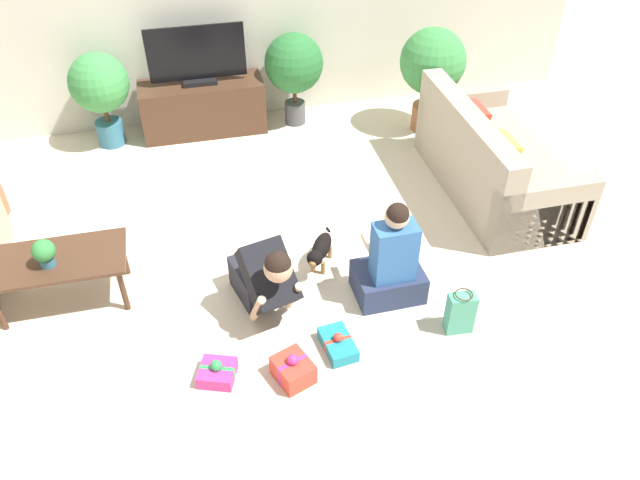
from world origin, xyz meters
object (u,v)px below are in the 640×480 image
potted_plant_back_right (294,66)px  person_kneeling (265,277)px  gift_bag_a (460,313)px  tv_console (203,107)px  potted_plant_back_left (100,87)px  gift_box_c (293,370)px  gift_box_b (217,372)px  tabletop_plant (44,252)px  sofa_right (492,163)px  person_sitting (391,264)px  potted_plant_corner_right (432,66)px  gift_box_a (338,344)px  coffee_table (57,263)px  dog (320,250)px  tv (197,58)px

potted_plant_back_right → person_kneeling: (-0.81, -2.86, -0.33)m
gift_bag_a → tv_console: bearing=114.2°
potted_plant_back_left → gift_box_c: bearing=-70.3°
gift_box_b → tabletop_plant: bearing=138.3°
tv_console → sofa_right: bearing=-35.3°
person_kneeling → person_sitting: 0.96m
sofa_right → gift_box_c: 2.91m
potted_plant_corner_right → gift_bag_a: 3.09m
potted_plant_corner_right → potted_plant_back_right: potted_plant_corner_right is taller
person_sitting → gift_box_a: person_sitting is taller
coffee_table → person_sitting: bearing=-12.3°
sofa_right → potted_plant_back_right: potted_plant_back_right is taller
gift_box_b → gift_box_c: (0.51, -0.12, 0.03)m
sofa_right → tabletop_plant: sofa_right is taller
gift_bag_a → sofa_right: bearing=58.5°
potted_plant_corner_right → person_sitting: 2.78m
tv_console → dog: bearing=-74.4°
person_sitting → person_kneeling: bearing=-4.2°
tv_console → gift_box_b: (-0.25, -3.47, -0.23)m
gift_box_c → person_kneeling: bearing=95.8°
coffee_table → gift_box_b: 1.51m
sofa_right → gift_box_b: 3.26m
dog → gift_box_b: size_ratio=1.48×
person_sitting → sofa_right: bearing=-140.8°
gift_box_b → tv: bearing=85.9°
gift_box_b → gift_box_c: gift_box_c is taller
potted_plant_back_right → person_kneeling: potted_plant_back_right is taller
sofa_right → potted_plant_back_right: 2.36m
person_kneeling → person_sitting: person_sitting is taller
tabletop_plant → dog: bearing=-1.0°
person_kneeling → person_sitting: bearing=-17.6°
potted_plant_back_right → gift_box_b: (-1.25, -3.42, -0.62)m
gift_bag_a → person_kneeling: bearing=158.8°
gift_box_a → potted_plant_back_left: bearing=115.9°
potted_plant_corner_right → potted_plant_back_left: bearing=172.2°
sofa_right → person_sitting: person_sitting is taller
coffee_table → gift_box_b: size_ratio=3.32×
potted_plant_back_right → tabletop_plant: size_ratio=4.58×
coffee_table → sofa_right: bearing=9.4°
coffee_table → person_sitting: size_ratio=1.11×
person_sitting → dog: 0.64m
person_sitting → potted_plant_corner_right: bearing=-117.8°
dog → gift_box_c: (-0.44, -1.06, -0.11)m
sofa_right → person_kneeling: bearing=115.3°
tv → gift_bag_a: (1.54, -3.43, -0.66)m
coffee_table → person_kneeling: 1.56m
potted_plant_back_right → person_sitting: size_ratio=1.12×
dog → gift_box_a: (-0.08, -0.88, -0.14)m
potted_plant_corner_right → tv_console: bearing=167.8°
potted_plant_back_left → dog: 3.05m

